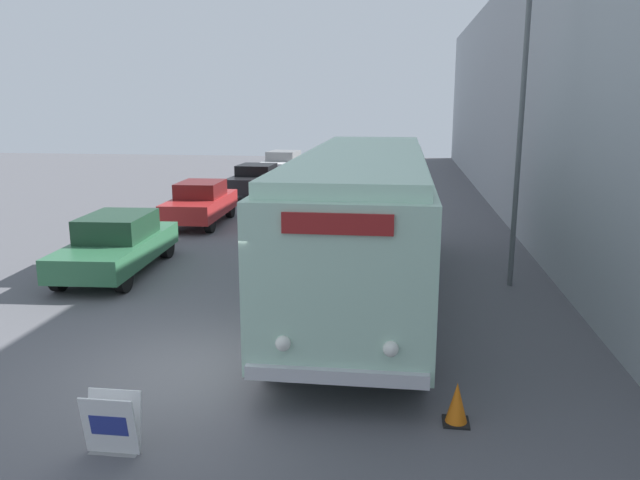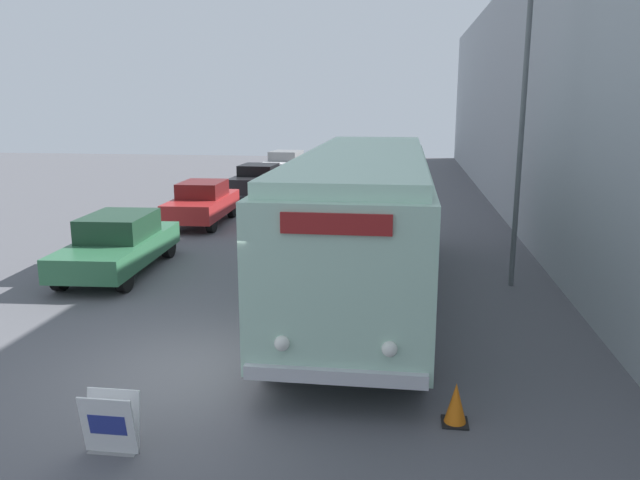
# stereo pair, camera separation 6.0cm
# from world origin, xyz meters

# --- Properties ---
(ground_plane) EXTENTS (80.00, 80.00, 0.00)m
(ground_plane) POSITION_xyz_m (0.00, 0.00, 0.00)
(ground_plane) COLOR #56565B
(building_wall_right) EXTENTS (0.30, 60.00, 8.81)m
(building_wall_right) POSITION_xyz_m (7.18, 10.00, 4.41)
(building_wall_right) COLOR #9EA3A8
(building_wall_right) RESTS_ON ground_plane
(vintage_bus) EXTENTS (2.66, 11.51, 3.26)m
(vintage_bus) POSITION_xyz_m (2.46, 4.46, 1.87)
(vintage_bus) COLOR black
(vintage_bus) RESTS_ON ground_plane
(sign_board) EXTENTS (0.69, 0.30, 0.80)m
(sign_board) POSITION_xyz_m (-0.22, -2.43, 0.39)
(sign_board) COLOR gray
(sign_board) RESTS_ON ground_plane
(streetlamp) EXTENTS (0.36, 0.36, 7.23)m
(streetlamp) POSITION_xyz_m (5.92, 5.73, 4.61)
(streetlamp) COLOR #595E60
(streetlamp) RESTS_ON ground_plane
(parked_car_near) EXTENTS (2.07, 4.76, 1.50)m
(parked_car_near) POSITION_xyz_m (-3.89, 5.59, 0.76)
(parked_car_near) COLOR black
(parked_car_near) RESTS_ON ground_plane
(parked_car_mid) EXTENTS (1.83, 4.28, 1.52)m
(parked_car_mid) POSITION_xyz_m (-3.81, 12.09, 0.78)
(parked_car_mid) COLOR black
(parked_car_mid) RESTS_ON ground_plane
(parked_car_far) EXTENTS (1.97, 4.08, 1.47)m
(parked_car_far) POSITION_xyz_m (-3.35, 18.81, 0.75)
(parked_car_far) COLOR black
(parked_car_far) RESTS_ON ground_plane
(parked_car_distant) EXTENTS (2.24, 4.53, 1.52)m
(parked_car_distant) POSITION_xyz_m (-3.45, 25.97, 0.78)
(parked_car_distant) COLOR black
(parked_car_distant) RESTS_ON ground_plane
(traffic_cone) EXTENTS (0.36, 0.36, 0.60)m
(traffic_cone) POSITION_xyz_m (4.11, -1.12, 0.29)
(traffic_cone) COLOR black
(traffic_cone) RESTS_ON ground_plane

